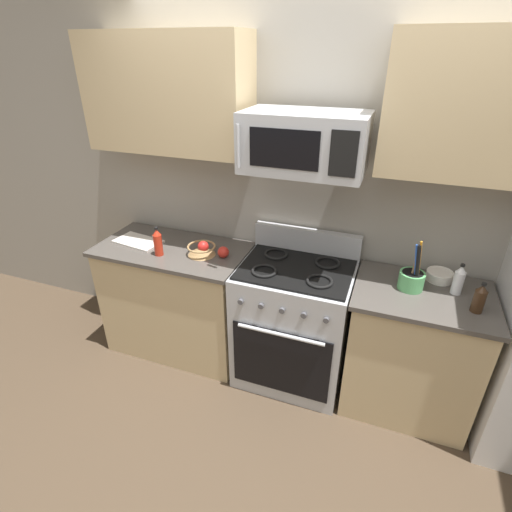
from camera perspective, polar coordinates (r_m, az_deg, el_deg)
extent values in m
plane|color=#473828|center=(2.78, 1.00, -25.15)|extent=(16.00, 16.00, 0.00)
cube|color=#9E998E|center=(2.80, 8.24, 8.55)|extent=(8.00, 0.10, 2.60)
cube|color=tan|center=(3.21, -11.23, -6.28)|extent=(1.08, 0.56, 0.88)
cube|color=#4C4742|center=(2.98, -12.03, 0.96)|extent=(1.12, 0.60, 0.03)
cube|color=#B2B5BA|center=(2.89, 5.41, -9.84)|extent=(0.76, 0.60, 0.91)
cube|color=black|center=(2.72, 3.53, -15.10)|extent=(0.67, 0.01, 0.51)
cylinder|color=#B2B5BA|center=(2.53, 3.53, -11.28)|extent=(0.57, 0.02, 0.02)
cube|color=black|center=(2.63, 5.86, -1.85)|extent=(0.73, 0.54, 0.02)
cube|color=#B2B5BA|center=(2.82, 7.37, 2.18)|extent=(0.76, 0.06, 0.18)
torus|color=black|center=(2.56, 1.19, -2.17)|extent=(0.17, 0.17, 0.02)
torus|color=black|center=(2.48, 9.18, -3.62)|extent=(0.17, 0.17, 0.02)
torus|color=black|center=(2.77, 2.91, 0.31)|extent=(0.17, 0.17, 0.02)
torus|color=black|center=(2.70, 10.31, -0.95)|extent=(0.17, 0.17, 0.02)
cylinder|color=#4C4C51|center=(2.52, -2.24, -6.62)|extent=(0.04, 0.02, 0.04)
cylinder|color=#4C4C51|center=(2.47, 0.72, -7.25)|extent=(0.04, 0.02, 0.04)
cylinder|color=#4C4C51|center=(2.44, 3.77, -7.88)|extent=(0.04, 0.02, 0.04)
cylinder|color=#4C4C51|center=(2.41, 6.91, -8.51)|extent=(0.04, 0.02, 0.04)
cylinder|color=#4C4C51|center=(2.40, 10.12, -9.12)|extent=(0.04, 0.02, 0.04)
cube|color=tan|center=(2.86, 21.44, -12.89)|extent=(0.78, 0.56, 0.88)
cube|color=#4C4742|center=(2.60, 23.18, -5.22)|extent=(0.82, 0.60, 0.03)
cube|color=#B2B5BA|center=(2.36, 7.05, 16.02)|extent=(0.71, 0.40, 0.34)
cube|color=black|center=(2.18, 4.03, 15.17)|extent=(0.39, 0.01, 0.21)
cube|color=black|center=(2.12, 12.54, 14.19)|extent=(0.14, 0.01, 0.24)
cylinder|color=#B2B5BA|center=(2.24, -2.64, 15.55)|extent=(0.02, 0.02, 0.24)
cube|color=tan|center=(2.81, -12.71, 21.93)|extent=(1.11, 0.34, 0.72)
cube|color=tan|center=(2.40, 28.22, 18.50)|extent=(0.81, 0.34, 0.72)
cylinder|color=#59AD66|center=(2.58, 21.53, -3.31)|extent=(0.15, 0.15, 0.11)
cylinder|color=black|center=(2.57, 21.57, -3.14)|extent=(0.12, 0.12, 0.09)
cylinder|color=black|center=(2.50, 22.33, -1.52)|extent=(0.05, 0.04, 0.29)
cylinder|color=orange|center=(2.50, 22.52, -1.13)|extent=(0.04, 0.06, 0.32)
cylinder|color=blue|center=(2.51, 22.09, -1.41)|extent=(0.05, 0.02, 0.29)
cylinder|color=olive|center=(2.54, 21.86, -1.64)|extent=(0.03, 0.07, 0.24)
cylinder|color=yellow|center=(2.51, 22.23, -1.57)|extent=(0.03, 0.03, 0.27)
cone|color=#9E7A4C|center=(2.82, -7.87, 0.80)|extent=(0.20, 0.20, 0.06)
torus|color=#9E7A4C|center=(2.81, -7.91, 1.38)|extent=(0.20, 0.20, 0.01)
sphere|color=red|center=(2.81, -7.65, 1.39)|extent=(0.08, 0.08, 0.08)
sphere|color=orange|center=(2.81, -7.67, 1.33)|extent=(0.06, 0.06, 0.06)
sphere|color=red|center=(2.76, -4.75, 0.56)|extent=(0.08, 0.08, 0.08)
cube|color=silver|center=(3.11, -16.68, 2.02)|extent=(0.38, 0.25, 0.02)
cylinder|color=red|center=(2.85, -13.97, 1.57)|extent=(0.06, 0.06, 0.16)
cone|color=red|center=(2.81, -14.20, 3.39)|extent=(0.05, 0.05, 0.04)
cylinder|color=black|center=(2.80, -14.27, 3.93)|extent=(0.02, 0.02, 0.01)
cylinder|color=silver|center=(2.63, 27.18, -3.46)|extent=(0.06, 0.06, 0.14)
cone|color=silver|center=(2.59, 27.62, -1.72)|extent=(0.06, 0.06, 0.04)
cylinder|color=black|center=(2.58, 27.75, -1.19)|extent=(0.02, 0.02, 0.01)
cylinder|color=#382314|center=(2.52, 29.52, -5.72)|extent=(0.07, 0.07, 0.13)
cone|color=#382314|center=(2.47, 29.98, -4.06)|extent=(0.06, 0.06, 0.04)
cylinder|color=black|center=(2.46, 30.12, -3.55)|extent=(0.03, 0.03, 0.01)
cylinder|color=white|center=(2.75, 25.00, -2.64)|extent=(0.16, 0.16, 0.06)
torus|color=white|center=(2.74, 25.12, -2.14)|extent=(0.16, 0.16, 0.01)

